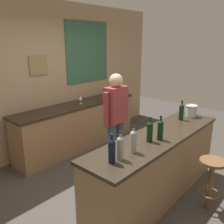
# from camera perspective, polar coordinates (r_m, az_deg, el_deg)

# --- Properties ---
(ground_plane) EXTENTS (10.00, 10.00, 0.00)m
(ground_plane) POSITION_cam_1_polar(r_m,az_deg,el_deg) (3.79, 4.84, -16.91)
(ground_plane) COLOR #423D38
(back_wall) EXTENTS (6.00, 0.09, 2.80)m
(back_wall) POSITION_cam_1_polar(r_m,az_deg,el_deg) (4.71, -14.89, 7.87)
(back_wall) COLOR tan
(back_wall) RESTS_ON ground_plane
(bar_counter) EXTENTS (2.41, 0.60, 0.92)m
(bar_counter) POSITION_cam_1_polar(r_m,az_deg,el_deg) (3.36, 10.62, -12.64)
(bar_counter) COLOR olive
(bar_counter) RESTS_ON ground_plane
(side_counter) EXTENTS (2.75, 0.56, 0.90)m
(side_counter) POSITION_cam_1_polar(r_m,az_deg,el_deg) (4.87, -7.80, -3.16)
(side_counter) COLOR olive
(side_counter) RESTS_ON ground_plane
(bartender) EXTENTS (0.52, 0.21, 1.62)m
(bartender) POSITION_cam_1_polar(r_m,az_deg,el_deg) (3.75, 0.92, -1.28)
(bartender) COLOR #384766
(bartender) RESTS_ON ground_plane
(bar_stool) EXTENTS (0.32, 0.32, 0.68)m
(bar_stool) POSITION_cam_1_polar(r_m,az_deg,el_deg) (3.34, 22.50, -13.94)
(bar_stool) COLOR brown
(bar_stool) RESTS_ON ground_plane
(wine_bottle_a) EXTENTS (0.07, 0.07, 0.31)m
(wine_bottle_a) POSITION_cam_1_polar(r_m,az_deg,el_deg) (2.38, -0.05, -9.06)
(wine_bottle_a) COLOR black
(wine_bottle_a) RESTS_ON bar_counter
(wine_bottle_b) EXTENTS (0.07, 0.07, 0.31)m
(wine_bottle_b) POSITION_cam_1_polar(r_m,az_deg,el_deg) (2.45, 1.95, -8.36)
(wine_bottle_b) COLOR #999E99
(wine_bottle_b) RESTS_ON bar_counter
(wine_bottle_c) EXTENTS (0.07, 0.07, 0.31)m
(wine_bottle_c) POSITION_cam_1_polar(r_m,az_deg,el_deg) (2.61, 5.09, -6.78)
(wine_bottle_c) COLOR #999E99
(wine_bottle_c) RESTS_ON bar_counter
(wine_bottle_d) EXTENTS (0.07, 0.07, 0.31)m
(wine_bottle_d) POSITION_cam_1_polar(r_m,az_deg,el_deg) (2.90, 8.97, -4.45)
(wine_bottle_d) COLOR black
(wine_bottle_d) RESTS_ON bar_counter
(wine_bottle_e) EXTENTS (0.07, 0.07, 0.31)m
(wine_bottle_e) POSITION_cam_1_polar(r_m,az_deg,el_deg) (2.98, 11.42, -4.03)
(wine_bottle_e) COLOR black
(wine_bottle_e) RESTS_ON bar_counter
(wine_bottle_f) EXTENTS (0.07, 0.07, 0.31)m
(wine_bottle_f) POSITION_cam_1_polar(r_m,az_deg,el_deg) (3.79, 16.18, 0.15)
(wine_bottle_f) COLOR black
(wine_bottle_f) RESTS_ON bar_counter
(ice_bucket) EXTENTS (0.19, 0.19, 0.19)m
(ice_bucket) POSITION_cam_1_polar(r_m,az_deg,el_deg) (4.02, 18.34, 0.33)
(ice_bucket) COLOR #B7BABF
(ice_bucket) RESTS_ON bar_counter
(wine_glass_a) EXTENTS (0.07, 0.07, 0.16)m
(wine_glass_a) POSITION_cam_1_polar(r_m,az_deg,el_deg) (4.71, -7.50, 3.26)
(wine_glass_a) COLOR silver
(wine_glass_a) RESTS_ON side_counter
(wine_glass_b) EXTENTS (0.07, 0.07, 0.16)m
(wine_glass_b) POSITION_cam_1_polar(r_m,az_deg,el_deg) (5.38, -0.05, 5.09)
(wine_glass_b) COLOR silver
(wine_glass_b) RESTS_ON side_counter
(coffee_mug) EXTENTS (0.12, 0.08, 0.09)m
(coffee_mug) POSITION_cam_1_polar(r_m,az_deg,el_deg) (5.09, -2.16, 3.68)
(coffee_mug) COLOR #B2332D
(coffee_mug) RESTS_ON side_counter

